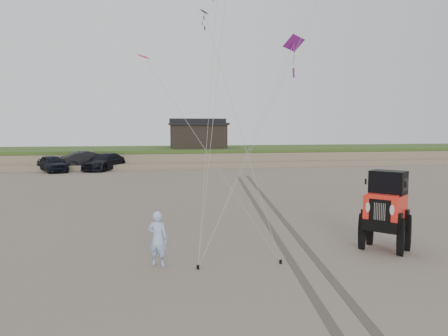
{
  "coord_description": "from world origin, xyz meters",
  "views": [
    {
      "loc": [
        -3.89,
        -12.69,
        4.09
      ],
      "look_at": [
        -1.07,
        3.0,
        2.6
      ],
      "focal_mm": 35.0,
      "sensor_mm": 36.0,
      "label": 1
    }
  ],
  "objects_px": {
    "cabin": "(198,135)",
    "truck_c": "(104,162)",
    "truck_b": "(90,160)",
    "man": "(158,238)",
    "jeep": "(385,219)",
    "truck_a": "(53,163)"
  },
  "relations": [
    {
      "from": "truck_b",
      "to": "truck_a",
      "type": "bearing_deg",
      "value": 106.27
    },
    {
      "from": "truck_b",
      "to": "man",
      "type": "xyz_separation_m",
      "value": [
        5.63,
        -31.06,
        -0.08
      ]
    },
    {
      "from": "cabin",
      "to": "man",
      "type": "xyz_separation_m",
      "value": [
        -5.58,
        -36.92,
        -2.42
      ]
    },
    {
      "from": "truck_b",
      "to": "man",
      "type": "height_order",
      "value": "truck_b"
    },
    {
      "from": "truck_b",
      "to": "jeep",
      "type": "bearing_deg",
      "value": -170.17
    },
    {
      "from": "cabin",
      "to": "truck_c",
      "type": "height_order",
      "value": "cabin"
    },
    {
      "from": "truck_a",
      "to": "jeep",
      "type": "xyz_separation_m",
      "value": [
        16.23,
        -28.98,
        0.29
      ]
    },
    {
      "from": "truck_c",
      "to": "truck_a",
      "type": "bearing_deg",
      "value": -142.77
    },
    {
      "from": "truck_c",
      "to": "jeep",
      "type": "height_order",
      "value": "jeep"
    },
    {
      "from": "man",
      "to": "cabin",
      "type": "bearing_deg",
      "value": -73.83
    },
    {
      "from": "man",
      "to": "truck_a",
      "type": "bearing_deg",
      "value": -48.58
    },
    {
      "from": "truck_b",
      "to": "jeep",
      "type": "xyz_separation_m",
      "value": [
        13.11,
        -30.76,
        0.16
      ]
    },
    {
      "from": "cabin",
      "to": "man",
      "type": "relative_size",
      "value": 3.9
    },
    {
      "from": "truck_a",
      "to": "truck_c",
      "type": "distance_m",
      "value": 4.61
    },
    {
      "from": "truck_c",
      "to": "man",
      "type": "xyz_separation_m",
      "value": [
        4.24,
        -30.2,
        0.02
      ]
    },
    {
      "from": "truck_a",
      "to": "jeep",
      "type": "height_order",
      "value": "jeep"
    },
    {
      "from": "truck_b",
      "to": "truck_c",
      "type": "height_order",
      "value": "truck_b"
    },
    {
      "from": "cabin",
      "to": "truck_c",
      "type": "bearing_deg",
      "value": -145.59
    },
    {
      "from": "truck_b",
      "to": "truck_c",
      "type": "relative_size",
      "value": 0.98
    },
    {
      "from": "truck_c",
      "to": "man",
      "type": "bearing_deg",
      "value": -56.2
    },
    {
      "from": "cabin",
      "to": "truck_a",
      "type": "height_order",
      "value": "cabin"
    },
    {
      "from": "cabin",
      "to": "man",
      "type": "height_order",
      "value": "cabin"
    }
  ]
}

